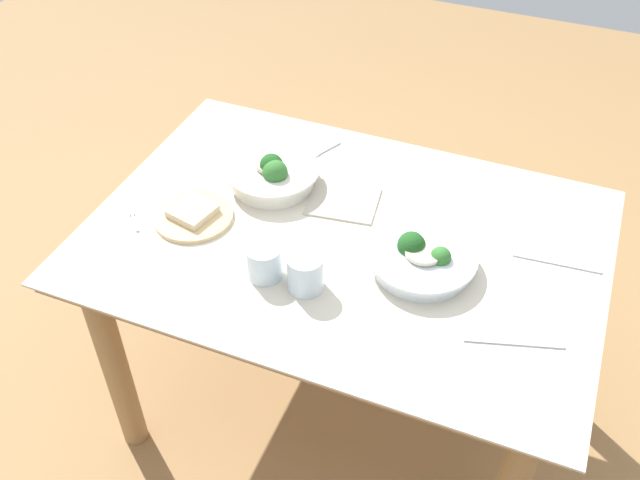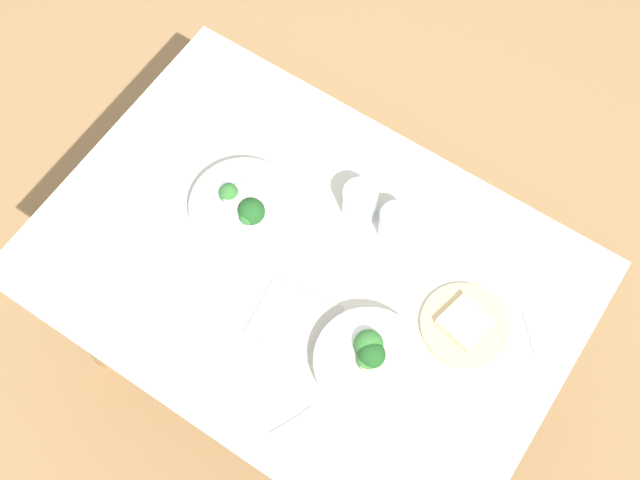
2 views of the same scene
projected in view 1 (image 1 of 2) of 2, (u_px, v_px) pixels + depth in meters
The scene contains 12 objects.
ground_plane at pixel (339, 403), 2.21m from camera, with size 6.00×6.00×0.00m, color #9E7547.
dining_table at pixel (344, 269), 1.82m from camera, with size 1.25×0.87×0.70m.
broccoli_bowl_far at pixel (421, 258), 1.64m from camera, with size 0.26×0.26×0.09m.
broccoli_bowl_near at pixel (273, 174), 1.86m from camera, with size 0.24×0.24×0.10m.
bread_side_plate at pixel (193, 215), 1.78m from camera, with size 0.20×0.20×0.03m.
water_glass_center at pixel (305, 272), 1.58m from camera, with size 0.08×0.08×0.09m, color silver.
water_glass_side at pixel (264, 261), 1.61m from camera, with size 0.08×0.08×0.08m, color silver.
fork_by_far_bowl at pixel (324, 151), 2.00m from camera, with size 0.06×0.10×0.00m.
fork_by_near_bowl at pixel (134, 219), 1.78m from camera, with size 0.07×0.07×0.00m.
table_knife_left at pixel (514, 343), 1.48m from camera, with size 0.21×0.01×0.00m, color #B7B7BC.
table_knife_right at pixel (557, 263), 1.66m from camera, with size 0.20×0.01×0.00m, color #B7B7BC.
napkin_folded_upper at pixel (343, 201), 1.83m from camera, with size 0.18×0.15×0.01m, color #B1A997.
Camera 1 is at (-0.43, 1.23, 1.86)m, focal length 39.97 mm.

